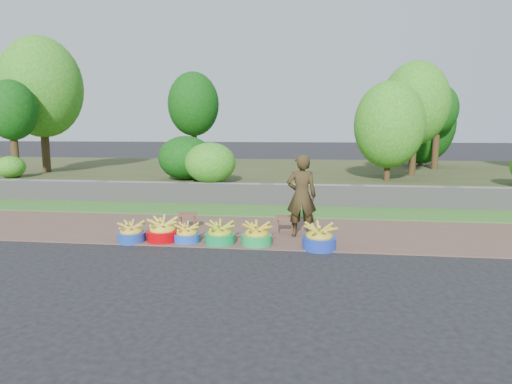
# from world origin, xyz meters

# --- Properties ---
(ground_plane) EXTENTS (120.00, 120.00, 0.00)m
(ground_plane) POSITION_xyz_m (0.00, 0.00, 0.00)
(ground_plane) COLOR black
(ground_plane) RESTS_ON ground
(dirt_shoulder) EXTENTS (80.00, 2.50, 0.02)m
(dirt_shoulder) POSITION_xyz_m (0.00, 1.25, 0.01)
(dirt_shoulder) COLOR brown
(dirt_shoulder) RESTS_ON ground
(grass_verge) EXTENTS (80.00, 1.50, 0.04)m
(grass_verge) POSITION_xyz_m (0.00, 3.25, 0.02)
(grass_verge) COLOR #3C7729
(grass_verge) RESTS_ON ground
(retaining_wall) EXTENTS (80.00, 0.35, 0.55)m
(retaining_wall) POSITION_xyz_m (0.00, 4.10, 0.28)
(retaining_wall) COLOR gray
(retaining_wall) RESTS_ON ground
(earth_bank) EXTENTS (80.00, 10.00, 0.50)m
(earth_bank) POSITION_xyz_m (0.00, 9.00, 0.25)
(earth_bank) COLOR #3F4523
(earth_bank) RESTS_ON ground
(vegetation) EXTENTS (33.12, 8.22, 4.73)m
(vegetation) POSITION_xyz_m (6.27, 7.46, 2.79)
(vegetation) COLOR #3C2C16
(vegetation) RESTS_ON earth_bank
(basin_a) EXTENTS (0.47, 0.47, 0.35)m
(basin_a) POSITION_xyz_m (-1.95, 0.21, 0.16)
(basin_a) COLOR #1D40A8
(basin_a) RESTS_ON ground
(basin_b) EXTENTS (0.55, 0.55, 0.41)m
(basin_b) POSITION_xyz_m (-1.43, 0.31, 0.18)
(basin_b) COLOR #C90007
(basin_b) RESTS_ON ground
(basin_c) EXTENTS (0.44, 0.44, 0.33)m
(basin_c) POSITION_xyz_m (-0.99, 0.28, 0.15)
(basin_c) COLOR blue
(basin_c) RESTS_ON ground
(basin_d) EXTENTS (0.51, 0.51, 0.38)m
(basin_d) POSITION_xyz_m (-0.41, 0.26, 0.17)
(basin_d) COLOR #0F9146
(basin_d) RESTS_ON ground
(basin_e) EXTENTS (0.51, 0.51, 0.38)m
(basin_e) POSITION_xyz_m (0.20, 0.27, 0.17)
(basin_e) COLOR green
(basin_e) RESTS_ON ground
(basin_f) EXTENTS (0.55, 0.55, 0.41)m
(basin_f) POSITION_xyz_m (1.23, 0.18, 0.18)
(basin_f) COLOR #1A37AB
(basin_f) RESTS_ON ground
(stool_left) EXTENTS (0.40, 0.34, 0.30)m
(stool_left) POSITION_xyz_m (-1.26, 1.22, 0.26)
(stool_left) COLOR brown
(stool_left) RESTS_ON dirt_shoulder
(stool_right) EXTENTS (0.37, 0.29, 0.31)m
(stool_right) POSITION_xyz_m (0.63, 1.12, 0.27)
(stool_right) COLOR brown
(stool_right) RESTS_ON dirt_shoulder
(vendor_woman) EXTENTS (0.56, 0.40, 1.47)m
(vendor_woman) POSITION_xyz_m (0.92, 0.91, 0.75)
(vendor_woman) COLOR black
(vendor_woman) RESTS_ON dirt_shoulder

